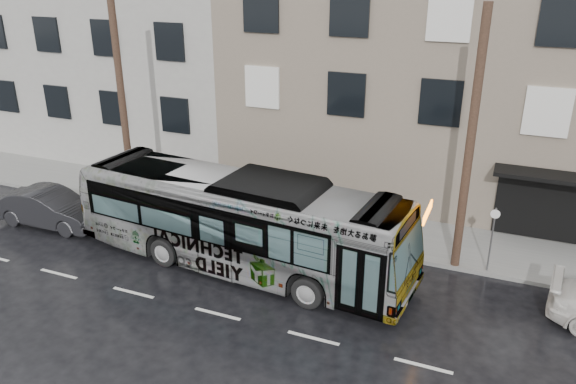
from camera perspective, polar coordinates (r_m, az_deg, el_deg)
name	(u,v)px	position (r m, az deg, el deg)	size (l,w,h in m)	color
ground	(252,276)	(20.00, -3.64, -8.51)	(120.00, 120.00, 0.00)	black
sidewalk	(303,219)	(23.93, 1.48, -2.80)	(90.00, 3.60, 0.15)	gray
building_taupe	(460,69)	(28.58, 17.09, 11.83)	(20.00, 12.00, 11.00)	gray
building_grey	(90,1)	(39.24, -19.48, 17.86)	(26.00, 15.00, 16.00)	#A8A79E
utility_pole_front	(470,145)	(19.51, 18.01, 4.58)	(0.30, 0.30, 9.00)	#4B3225
utility_pole_rear	(123,106)	(24.71, -16.45, 8.35)	(0.30, 0.30, 9.00)	#4B3225
sign_post	(491,240)	(20.66, 19.96, -4.60)	(0.06, 0.06, 2.40)	slate
bus	(240,222)	(19.89, -4.94, -3.01)	(2.94, 12.58, 3.50)	#B2B2B2
dark_sedan	(50,208)	(25.32, -22.98, -1.49)	(1.64, 4.70, 1.55)	black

